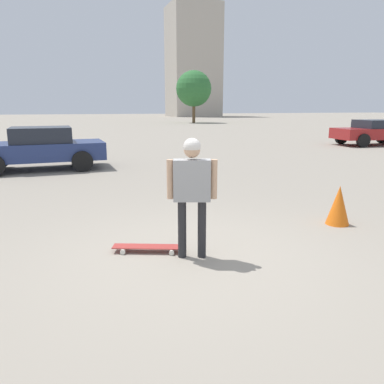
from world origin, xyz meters
The scene contains 8 objects.
ground_plane centered at (0.00, 0.00, 0.00)m, with size 220.00×220.00×0.00m, color gray.
person centered at (0.00, 0.00, 1.01)m, with size 0.62×0.34×1.60m.
skateboard centered at (0.52, -0.36, 0.07)m, with size 0.99×0.54×0.08m.
car_parked_near centered at (2.27, -8.45, 0.71)m, with size 4.07×2.08×1.36m.
car_parked_far centered at (-14.07, -11.29, 0.71)m, with size 4.31×2.44×1.32m.
building_block_distant centered at (-25.82, -74.67, 11.33)m, with size 10.08×9.36×22.66m.
tree_distant centered at (-14.62, -41.96, 4.26)m, with size 4.50×4.50×6.53m.
traffic_cone centered at (-2.84, -0.56, 0.34)m, with size 0.39×0.39×0.68m.
Camera 1 is at (1.53, 4.48, 1.97)m, focal length 35.00 mm.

